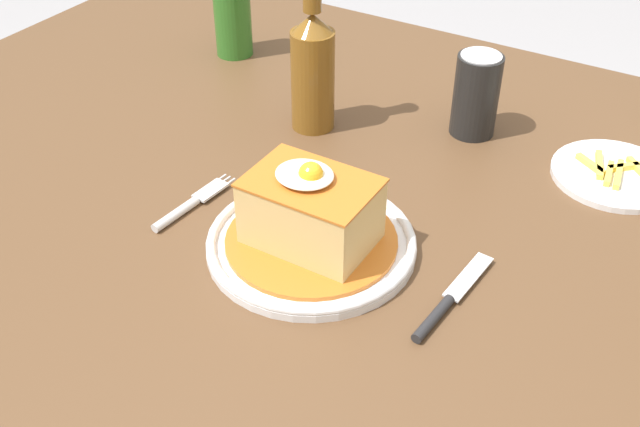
# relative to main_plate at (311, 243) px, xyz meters

# --- Properties ---
(dining_table) EXTENTS (1.48, 1.07, 0.76)m
(dining_table) POSITION_rel_main_plate_xyz_m (-0.06, 0.13, -0.10)
(dining_table) COLOR brown
(dining_table) RESTS_ON ground_plane
(main_plate) EXTENTS (0.25, 0.25, 0.02)m
(main_plate) POSITION_rel_main_plate_xyz_m (0.00, 0.00, 0.00)
(main_plate) COLOR white
(main_plate) RESTS_ON dining_table
(sandwich_meal) EXTENTS (0.21, 0.21, 0.11)m
(sandwich_meal) POSITION_rel_main_plate_xyz_m (-0.00, 0.00, 0.04)
(sandwich_meal) COLOR #C66B23
(sandwich_meal) RESTS_ON main_plate
(fork) EXTENTS (0.03, 0.14, 0.01)m
(fork) POSITION_rel_main_plate_xyz_m (-0.18, -0.02, -0.00)
(fork) COLOR silver
(fork) RESTS_ON dining_table
(knife) EXTENTS (0.03, 0.17, 0.01)m
(knife) POSITION_rel_main_plate_xyz_m (0.18, -0.02, -0.00)
(knife) COLOR #262628
(knife) RESTS_ON dining_table
(soda_can) EXTENTS (0.07, 0.07, 0.12)m
(soda_can) POSITION_rel_main_plate_xyz_m (0.06, 0.35, 0.05)
(soda_can) COLOR black
(soda_can) RESTS_ON dining_table
(beer_bottle_amber) EXTENTS (0.06, 0.06, 0.27)m
(beer_bottle_amber) POSITION_rel_main_plate_xyz_m (-0.15, 0.25, 0.09)
(beer_bottle_amber) COLOR brown
(beer_bottle_amber) RESTS_ON dining_table
(side_plate_fries) EXTENTS (0.17, 0.17, 0.02)m
(side_plate_fries) POSITION_rel_main_plate_xyz_m (0.27, 0.34, -0.00)
(side_plate_fries) COLOR white
(side_plate_fries) RESTS_ON dining_table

